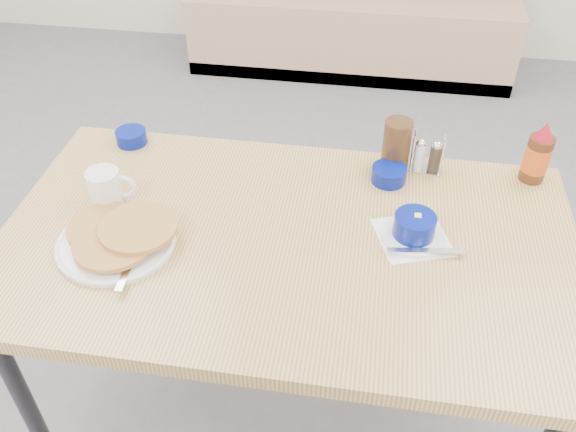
# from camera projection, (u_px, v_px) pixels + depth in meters

# --- Properties ---
(booth_bench) EXTENTS (1.90, 0.56, 1.22)m
(booth_bench) POSITION_uv_depth(u_px,v_px,m) (353.00, 6.00, 3.64)
(booth_bench) COLOR tan
(booth_bench) RESTS_ON ground
(dining_table) EXTENTS (1.40, 0.80, 0.76)m
(dining_table) POSITION_uv_depth(u_px,v_px,m) (287.00, 256.00, 1.51)
(dining_table) COLOR tan
(dining_table) RESTS_ON ground
(pancake_plate) EXTENTS (0.29, 0.30, 0.05)m
(pancake_plate) POSITION_uv_depth(u_px,v_px,m) (118.00, 238.00, 1.44)
(pancake_plate) COLOR white
(pancake_plate) RESTS_ON dining_table
(coffee_mug) EXTENTS (0.12, 0.08, 0.09)m
(coffee_mug) POSITION_uv_depth(u_px,v_px,m) (106.00, 187.00, 1.55)
(coffee_mug) COLOR white
(coffee_mug) RESTS_ON dining_table
(grits_setting) EXTENTS (0.23, 0.21, 0.07)m
(grits_setting) POSITION_uv_depth(u_px,v_px,m) (414.00, 229.00, 1.45)
(grits_setting) COLOR white
(grits_setting) RESTS_ON dining_table
(creamer_bowl) EXTENTS (0.09, 0.09, 0.04)m
(creamer_bowl) POSITION_uv_depth(u_px,v_px,m) (131.00, 137.00, 1.78)
(creamer_bowl) COLOR navy
(creamer_bowl) RESTS_ON dining_table
(butter_bowl) EXTENTS (0.09, 0.09, 0.04)m
(butter_bowl) POSITION_uv_depth(u_px,v_px,m) (389.00, 174.00, 1.63)
(butter_bowl) COLOR navy
(butter_bowl) RESTS_ON dining_table
(amber_tumbler) EXTENTS (0.10, 0.10, 0.14)m
(amber_tumbler) POSITION_uv_depth(u_px,v_px,m) (396.00, 145.00, 1.65)
(amber_tumbler) COLOR #3C2513
(amber_tumbler) RESTS_ON dining_table
(condiment_caddy) EXTENTS (0.10, 0.06, 0.11)m
(condiment_caddy) POSITION_uv_depth(u_px,v_px,m) (427.00, 157.00, 1.66)
(condiment_caddy) COLOR silver
(condiment_caddy) RESTS_ON dining_table
(syrup_bottle) EXTENTS (0.07, 0.07, 0.18)m
(syrup_bottle) POSITION_uv_depth(u_px,v_px,m) (538.00, 156.00, 1.61)
(syrup_bottle) COLOR #47230F
(syrup_bottle) RESTS_ON dining_table
(sugar_wrapper) EXTENTS (0.04, 0.03, 0.00)m
(sugar_wrapper) POSITION_uv_depth(u_px,v_px,m) (108.00, 211.00, 1.55)
(sugar_wrapper) COLOR #CD445C
(sugar_wrapper) RESTS_ON dining_table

